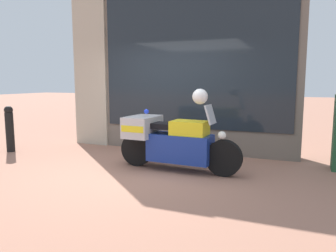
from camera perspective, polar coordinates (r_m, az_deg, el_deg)
ground_plane at (r=5.89m, az=-5.45°, el=-7.79°), size 60.00×60.00×0.00m
shop_building at (r=7.66m, az=-1.14°, el=11.20°), size 5.36×0.55×4.05m
window_display at (r=7.48m, az=4.44°, el=-0.74°), size 3.99×0.30×1.97m
paramedic_motorcycle at (r=5.85m, az=0.29°, el=-2.37°), size 2.29×0.77×1.19m
white_helmet at (r=5.55m, az=5.61°, el=5.13°), size 0.26×0.26×0.26m
street_bollard at (r=8.16m, az=-25.87°, el=-0.31°), size 0.19×0.19×1.03m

